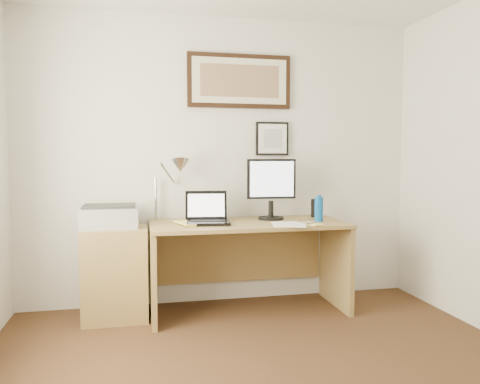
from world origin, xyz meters
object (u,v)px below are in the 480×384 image
object	(u,v)px
book	(179,224)
side_cabinet	(116,274)
water_bottle	(319,209)
printer	(110,216)
lcd_monitor	(271,186)
laptop	(208,216)
desk	(246,248)

from	to	relation	value
book	side_cabinet	bearing A→B (deg)	169.11
water_bottle	printer	size ratio (longest dim) A/B	0.46
lcd_monitor	side_cabinet	bearing A→B (deg)	-176.78
book	lcd_monitor	world-z (taller)	lcd_monitor
side_cabinet	book	distance (m)	0.65
laptop	water_bottle	bearing A→B (deg)	-4.78
lcd_monitor	book	bearing A→B (deg)	-168.03
side_cabinet	book	xyz separation A→B (m)	(0.50, -0.10, 0.40)
side_cabinet	desk	distance (m)	1.08
lcd_monitor	printer	xyz separation A→B (m)	(-1.34, -0.03, -0.22)
side_cabinet	water_bottle	bearing A→B (deg)	-4.26
desk	laptop	size ratio (longest dim) A/B	4.36
book	laptop	xyz separation A→B (m)	(0.23, 0.05, 0.05)
water_bottle	book	distance (m)	1.16
water_bottle	desk	distance (m)	0.69
printer	book	bearing A→B (deg)	-14.18
lcd_monitor	printer	size ratio (longest dim) A/B	1.18
laptop	book	bearing A→B (deg)	-167.74
lcd_monitor	printer	distance (m)	1.36
laptop	lcd_monitor	size ratio (longest dim) A/B	0.71
lcd_monitor	desk	bearing A→B (deg)	-170.65
book	printer	size ratio (longest dim) A/B	0.63
side_cabinet	lcd_monitor	distance (m)	1.47
side_cabinet	printer	world-z (taller)	printer
desk	printer	size ratio (longest dim) A/B	3.64
water_bottle	book	size ratio (longest dim) A/B	0.73
book	lcd_monitor	size ratio (longest dim) A/B	0.53
water_bottle	side_cabinet	bearing A→B (deg)	175.74
desk	printer	world-z (taller)	printer
side_cabinet	lcd_monitor	bearing A→B (deg)	3.22
side_cabinet	printer	distance (m)	0.46
book	laptop	world-z (taller)	laptop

